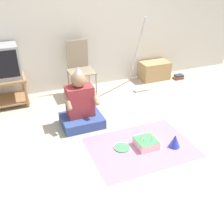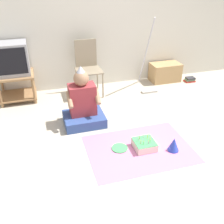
{
  "view_description": "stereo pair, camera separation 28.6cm",
  "coord_description": "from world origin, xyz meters",
  "views": [
    {
      "loc": [
        -1.37,
        -2.23,
        1.99
      ],
      "look_at": [
        -0.27,
        0.47,
        0.35
      ],
      "focal_mm": 42.0,
      "sensor_mm": 36.0,
      "label": 1
    },
    {
      "loc": [
        -1.1,
        -2.33,
        1.99
      ],
      "look_at": [
        -0.27,
        0.47,
        0.35
      ],
      "focal_mm": 42.0,
      "sensor_mm": 36.0,
      "label": 2
    }
  ],
  "objects": [
    {
      "name": "cardboard_box_stack",
      "position": [
        1.26,
        1.98,
        0.17
      ],
      "size": [
        0.56,
        0.34,
        0.35
      ],
      "color": "tan",
      "rests_on": "ground_plane"
    },
    {
      "name": "tv",
      "position": [
        -1.46,
        1.95,
        0.71
      ],
      "size": [
        0.5,
        0.4,
        0.51
      ],
      "color": "#99999E",
      "rests_on": "tv_stand"
    },
    {
      "name": "birthday_cake",
      "position": [
        0.03,
        0.07,
        0.06
      ],
      "size": [
        0.26,
        0.26,
        0.15
      ],
      "color": "#F4E0C6",
      "rests_on": "party_cloth"
    },
    {
      "name": "dust_mop",
      "position": [
        0.76,
        1.71,
        0.39
      ],
      "size": [
        0.28,
        0.56,
        1.29
      ],
      "color": "#B2ADA3",
      "rests_on": "ground_plane"
    },
    {
      "name": "book_pile",
      "position": [
        1.72,
        1.8,
        0.04
      ],
      "size": [
        0.19,
        0.14,
        0.09
      ],
      "color": "#B72D28",
      "rests_on": "ground_plane"
    },
    {
      "name": "party_hat_blue",
      "position": [
        0.35,
        -0.07,
        0.09
      ],
      "size": [
        0.14,
        0.14,
        0.17
      ],
      "color": "blue",
      "rests_on": "party_cloth"
    },
    {
      "name": "paper_plate",
      "position": [
        -0.27,
        0.14,
        0.01
      ],
      "size": [
        0.2,
        0.2,
        0.01
      ],
      "color": "#4CB266",
      "rests_on": "party_cloth"
    },
    {
      "name": "folding_chair",
      "position": [
        -0.28,
        1.87,
        0.52
      ],
      "size": [
        0.42,
        0.42,
        0.92
      ],
      "color": "gray",
      "rests_on": "ground_plane"
    },
    {
      "name": "wall_back",
      "position": [
        0.0,
        2.21,
        1.27
      ],
      "size": [
        6.4,
        0.06,
        2.55
      ],
      "color": "beige",
      "rests_on": "ground_plane"
    },
    {
      "name": "party_cloth",
      "position": [
        -0.03,
        0.07,
        0.0
      ],
      "size": [
        1.28,
        0.92,
        0.01
      ],
      "color": "pink",
      "rests_on": "ground_plane"
    },
    {
      "name": "person_seated",
      "position": [
        -0.56,
        0.89,
        0.27
      ],
      "size": [
        0.56,
        0.47,
        0.85
      ],
      "color": "#334C8C",
      "rests_on": "ground_plane"
    },
    {
      "name": "ground_plane",
      "position": [
        0.0,
        0.0,
        0.0
      ],
      "size": [
        16.0,
        16.0,
        0.0
      ],
      "primitive_type": "plane",
      "color": "#BCB29E"
    },
    {
      "name": "tv_stand",
      "position": [
        -1.46,
        1.93,
        0.27
      ],
      "size": [
        0.58,
        0.5,
        0.45
      ],
      "color": "#997047",
      "rests_on": "ground_plane"
    }
  ]
}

